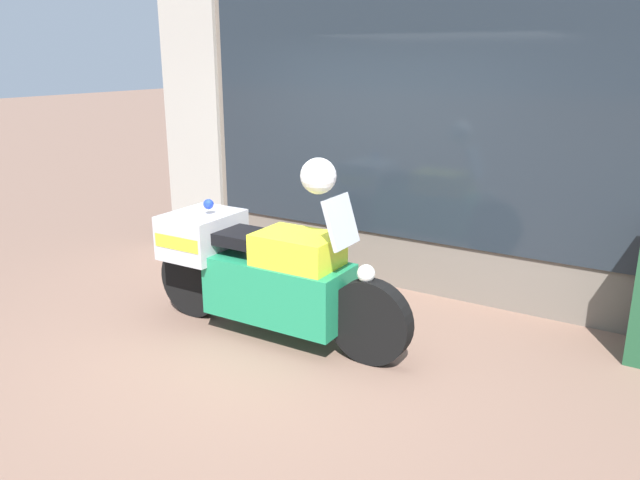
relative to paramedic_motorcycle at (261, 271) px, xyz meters
The scene contains 5 objects.
ground_plane 0.70m from the paramedic_motorcycle, 29.72° to the right, with size 60.00×60.00×0.00m, color #7A5B4C.
shop_building 2.34m from the paramedic_motorcycle, 90.38° to the left, with size 5.87×0.55×4.14m.
window_display 1.95m from the paramedic_motorcycle, 69.02° to the left, with size 4.61×0.30×1.91m.
paramedic_motorcycle is the anchor object (origin of this frame).
white_helmet 1.03m from the paramedic_motorcycle, ahead, with size 0.28×0.28×0.28m, color white.
Camera 1 is at (2.65, -3.71, 2.31)m, focal length 35.00 mm.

